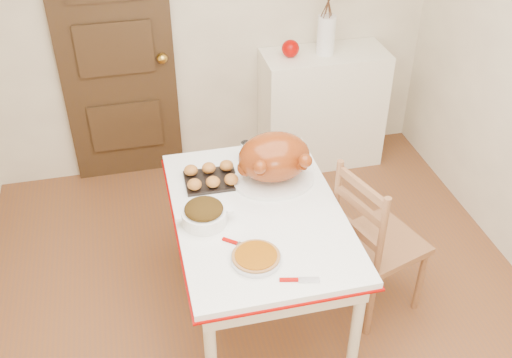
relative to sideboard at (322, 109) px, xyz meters
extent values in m
cube|color=brown|center=(-0.87, -1.78, -0.49)|extent=(3.50, 4.00, 0.00)
cube|color=beige|center=(-0.87, 0.22, 0.76)|extent=(3.50, 0.00, 2.50)
cube|color=#352316|center=(-1.57, 0.19, 0.54)|extent=(0.85, 0.06, 2.06)
cube|color=white|center=(0.00, 0.00, 0.00)|extent=(0.97, 0.43, 0.97)
sphere|color=#A20300|center=(-0.28, 0.00, 0.55)|extent=(0.13, 0.13, 0.13)
cylinder|color=#874204|center=(-1.01, -1.94, 0.35)|extent=(0.28, 0.28, 0.05)
cylinder|color=white|center=(-0.86, -1.04, 0.38)|extent=(0.08, 0.08, 0.11)
camera|label=1|loc=(-1.50, -4.03, 2.38)|focal=41.79mm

